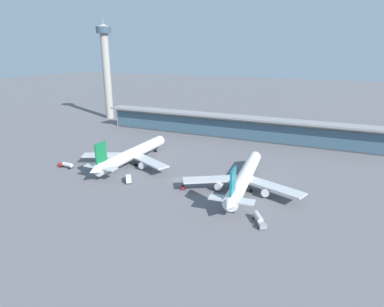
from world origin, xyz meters
TOP-DOWN VIEW (x-y plane):
  - ground_plane at (0.00, 0.00)m, footprint 1200.00×1200.00m
  - airliner_left_stand at (-31.05, 9.53)m, footprint 50.61×65.61m
  - airliner_centre_stand at (30.40, 1.97)m, footprint 50.37×65.80m
  - service_truck_near_nose_yellow at (-45.54, -2.72)m, footprint 4.01×6.76m
  - service_truck_under_wing_red at (-57.97, -8.98)m, footprint 8.70×2.84m
  - service_truck_mid_apron_grey at (43.02, -23.36)m, footprint 6.43×8.50m
  - service_truck_by_tail_red at (6.74, -7.97)m, footprint 2.79×3.32m
  - service_truck_on_taxiway_blue at (-49.00, 15.00)m, footprint 2.60×3.28m
  - service_truck_at_far_stand_blue at (-18.72, -11.22)m, footprint 6.26×7.20m
  - terminal_building at (0.00, 83.07)m, footprint 190.22×12.80m
  - control_tower at (-118.83, 103.14)m, footprint 12.00×12.00m
  - safety_cone_alpha at (-43.58, -12.13)m, footprint 0.62×0.62m
  - safety_cone_bravo at (-18.31, -13.84)m, footprint 0.62×0.62m
  - safety_cone_charlie at (-42.63, -11.05)m, footprint 0.62×0.62m
  - safety_cone_delta at (-19.81, -12.79)m, footprint 0.62×0.62m
  - safety_cone_echo at (-44.77, -13.40)m, footprint 0.62×0.62m

SIDE VIEW (x-z plane):
  - ground_plane at x=0.00m, z-range 0.00..0.00m
  - safety_cone_alpha at x=-43.58m, z-range -0.03..0.67m
  - safety_cone_bravo at x=-18.31m, z-range -0.03..0.67m
  - safety_cone_charlie at x=-42.63m, z-range -0.03..0.67m
  - safety_cone_delta at x=-19.81m, z-range -0.03..0.67m
  - safety_cone_echo at x=-44.77m, z-range -0.03..0.67m
  - service_truck_near_nose_yellow at x=-45.54m, z-range -0.54..2.16m
  - service_truck_by_tail_red at x=6.74m, z-range -0.15..1.90m
  - service_truck_on_taxiway_blue at x=-49.00m, z-range -0.15..1.90m
  - service_truck_at_far_stand_blue at x=-18.72m, z-range 0.14..3.24m
  - service_truck_under_wing_red at x=-57.97m, z-range 0.23..3.18m
  - service_truck_mid_apron_grey at x=43.02m, z-range 0.23..3.18m
  - airliner_left_stand at x=-31.05m, z-range -3.24..14.27m
  - airliner_centre_stand at x=30.40m, z-range -3.24..14.27m
  - terminal_building at x=0.00m, z-range 0.27..15.47m
  - control_tower at x=-118.83m, z-range 3.51..85.43m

